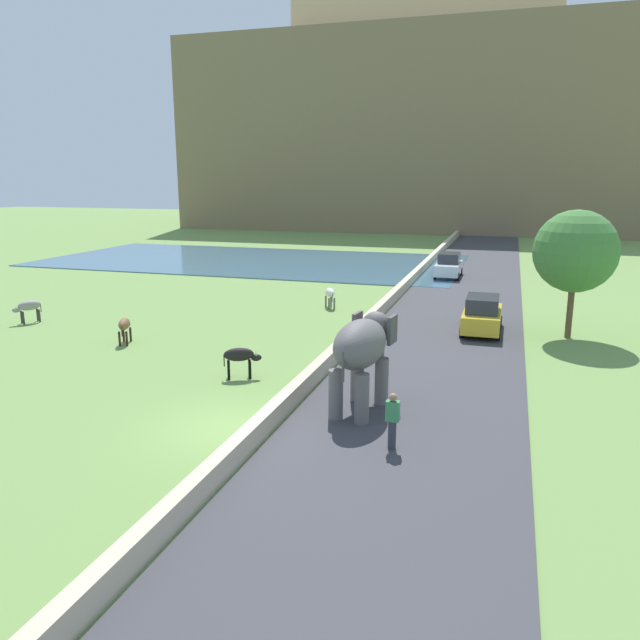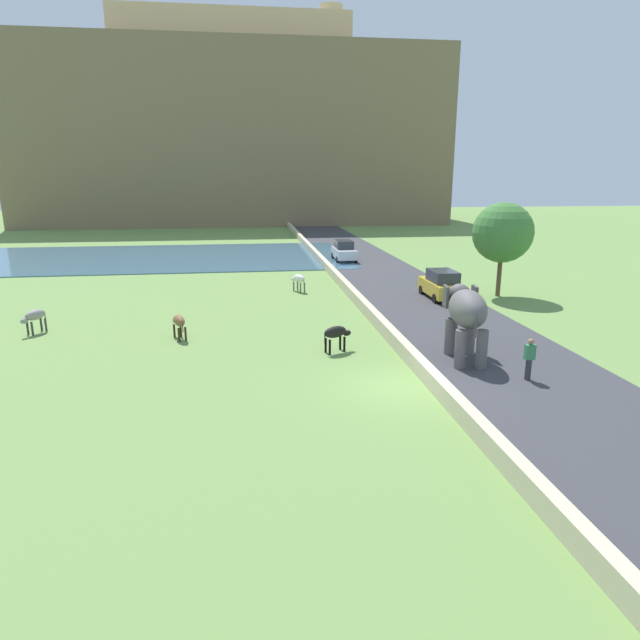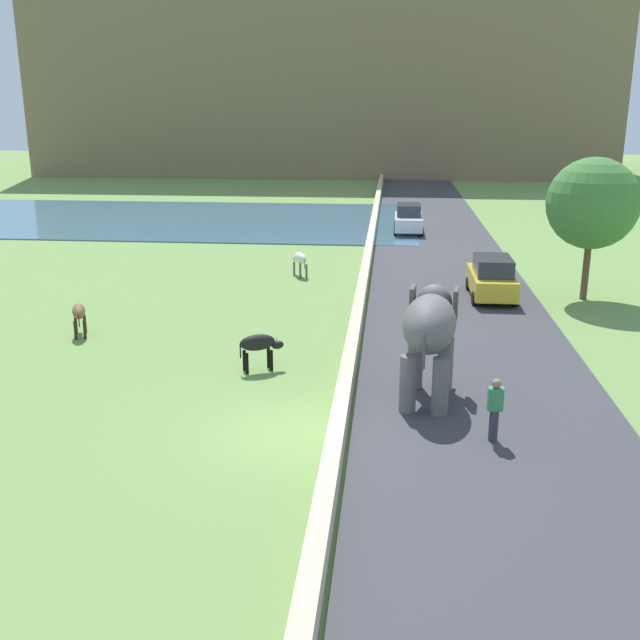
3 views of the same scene
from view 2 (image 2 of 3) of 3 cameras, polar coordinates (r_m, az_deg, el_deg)
The scene contains 15 objects.
ground_plane at distance 20.16m, azimuth 8.07°, elevation -6.87°, with size 220.00×220.00×0.00m, color #6B8E47.
road_surface at distance 40.04m, azimuth 7.25°, elevation 4.08°, with size 7.00×120.00×0.06m, color #38383D.
barrier_wall at distance 37.25m, azimuth 2.39°, elevation 3.84°, with size 0.40×110.00×0.65m, color beige.
lake at distance 53.34m, azimuth -17.23°, elevation 6.21°, with size 36.00×18.00×0.08m, color #426B84.
hill_distant at distance 95.62m, azimuth -8.65°, elevation 17.93°, with size 64.00×28.00×25.78m, color #7F6B4C.
fort_on_hill at distance 97.84m, azimuth -9.02°, elevation 27.27°, with size 36.64×8.00×7.60m.
elephant at distance 22.93m, azimuth 14.89°, elevation 0.78°, with size 1.75×3.55×2.99m.
person_beside_elephant at distance 21.62m, azimuth 20.88°, elevation -3.77°, with size 0.36×0.22×1.63m.
car_yellow at distance 34.52m, azimuth 12.49°, elevation 3.60°, with size 1.81×4.01×1.80m.
car_white at distance 49.15m, azimuth 2.50°, elevation 7.19°, with size 1.80×4.00×1.80m.
cow_black at distance 23.55m, azimuth 1.68°, elevation -1.38°, with size 1.39×0.92×1.15m.
cow_brown at distance 26.21m, azimuth -14.43°, elevation -0.17°, with size 0.84×1.41×1.15m.
cow_white at distance 35.90m, azimuth -2.25°, elevation 4.26°, with size 0.99×1.37×1.15m.
cow_grey at distance 29.68m, azimuth -27.50°, elevation 0.33°, with size 1.00×1.36×1.15m.
tree_near at distance 35.90m, azimuth 18.42°, elevation 8.59°, with size 3.69×3.69×5.83m.
Camera 2 is at (-5.31, -17.99, 7.39)m, focal length 30.86 mm.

